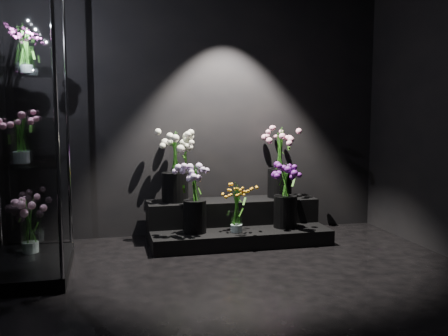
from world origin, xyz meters
name	(u,v)px	position (x,y,z in m)	size (l,w,h in m)	color
floor	(256,298)	(0.00, 0.00, 0.00)	(4.00, 4.00, 0.00)	black
wall_back	(202,104)	(0.00, 2.00, 1.40)	(4.00, 4.00, 0.00)	black
display_riser	(235,223)	(0.28, 1.64, 0.16)	(1.79, 0.79, 0.40)	black
display_case	(22,128)	(-1.65, 0.96, 1.20)	(0.65, 1.09, 2.39)	black
bouquet_orange_bells	(236,206)	(0.21, 1.34, 0.40)	(0.31, 0.31, 0.49)	white
bouquet_lilac	(195,192)	(-0.19, 1.42, 0.55)	(0.49, 0.49, 0.67)	black
bouquet_purple	(286,192)	(0.75, 1.43, 0.51)	(0.42, 0.42, 0.65)	black
bouquet_cream_roses	(175,162)	(-0.33, 1.78, 0.80)	(0.48, 0.48, 0.71)	black
bouquet_pink_roses	(280,159)	(0.81, 1.78, 0.81)	(0.46, 0.46, 0.74)	black
bouquet_case_pink	(20,134)	(-1.64, 0.77, 1.15)	(0.29, 0.29, 0.41)	white
bouquet_case_magenta	(25,50)	(-1.63, 1.13, 1.82)	(0.23, 0.23, 0.36)	white
bouquet_case_base_pink	(29,224)	(-1.67, 1.20, 0.36)	(0.38, 0.38, 0.47)	white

